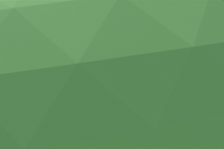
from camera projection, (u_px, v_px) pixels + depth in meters
The scene contains 13 objects.
ground_plane at pixel (136, 98), 11.82m from camera, with size 36.00×36.00×0.00m, color #45772B.
shade_umbrella at pixel (69, 35), 12.24m from camera, with size 3.78×3.78×3.06m.
patio_dining_table at pixel (71, 76), 12.87m from camera, with size 1.69×1.14×0.74m.
patio_chair_near_lawn at pixel (84, 71), 14.06m from camera, with size 0.60×0.60×0.90m.
patio_chair_east_end at pixel (50, 75), 13.41m from camera, with size 0.60×0.60×0.90m.
patio_chair_near_hut at pixel (59, 87), 11.72m from camera, with size 0.61×0.61×0.90m.
patio_chair_west_end at pixel (96, 81), 12.55m from camera, with size 0.61×0.61×0.90m.
guest_beside_umbrella at pixel (98, 79), 11.47m from camera, with size 0.29×0.55×1.58m.
guest_behind_table at pixel (70, 60), 14.57m from camera, with size 0.24×0.59×1.66m.
striped_lounge_chair at pixel (114, 107), 10.36m from camera, with size 0.96×0.88×0.63m.
zebra_nearest_camera at pixel (143, 67), 13.19m from camera, with size 1.08×2.18×1.50m.
zebra_by_umbrella at pixel (187, 93), 9.75m from camera, with size 1.45×1.93×1.55m.
acacia_tree_left_background at pixel (79, 59), 2.19m from camera, with size 3.55×3.55×5.24m.
Camera 1 is at (-8.73, 6.62, 4.71)m, focal length 41.06 mm.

